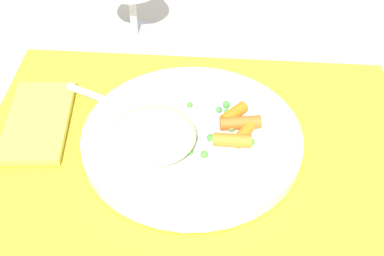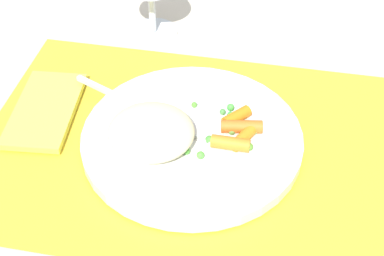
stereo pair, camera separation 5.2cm
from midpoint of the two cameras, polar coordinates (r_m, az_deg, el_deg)
name	(u,v)px [view 1 (the left image)]	position (r m, az deg, el deg)	size (l,w,h in m)	color
ground_plane	(192,147)	(0.66, -2.26, -2.00)	(2.40, 2.40, 0.00)	beige
placemat	(192,145)	(0.66, -2.27, -1.82)	(0.49, 0.34, 0.01)	gold
plate	(192,139)	(0.65, -2.30, -1.19)	(0.25, 0.25, 0.01)	white
rice_mound	(153,135)	(0.62, -6.37, -0.77)	(0.10, 0.09, 0.04)	beige
carrot_portion	(238,128)	(0.64, 2.29, -0.06)	(0.05, 0.07, 0.02)	orange
pea_scatter	(221,129)	(0.64, 0.65, -0.18)	(0.08, 0.09, 0.01)	#58962E
fork	(154,118)	(0.66, -6.06, 0.89)	(0.19, 0.09, 0.01)	silver
napkin	(38,121)	(0.71, -17.28, 0.59)	(0.07, 0.14, 0.01)	#EAE54C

